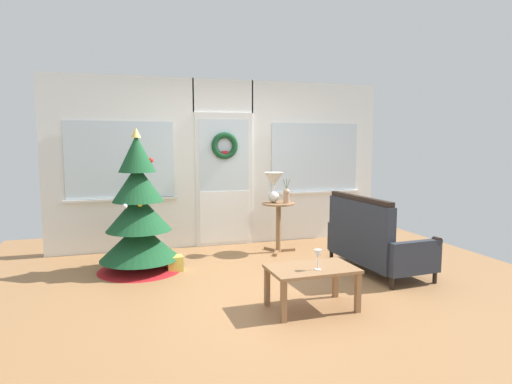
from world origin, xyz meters
TOP-DOWN VIEW (x-y plane):
  - ground_plane at (0.00, 0.00)m, footprint 6.76×6.76m
  - back_wall_with_door at (0.00, 2.08)m, footprint 5.20×0.19m
  - christmas_tree at (-1.34, 1.02)m, footprint 1.05×1.05m
  - settee_sofa at (1.42, 0.10)m, footprint 0.80×1.45m
  - side_table at (0.65, 1.36)m, footprint 0.50×0.48m
  - table_lamp at (0.59, 1.40)m, footprint 0.28×0.28m
  - flower_vase at (0.75, 1.30)m, footprint 0.11×0.10m
  - coffee_table at (0.19, -0.81)m, footprint 0.85×0.53m
  - wine_glass at (0.21, -0.90)m, footprint 0.08×0.08m
  - gift_box at (-0.92, 0.87)m, footprint 0.19×0.17m

SIDE VIEW (x-z plane):
  - ground_plane at x=0.00m, z-range 0.00..0.00m
  - gift_box at x=-0.92m, z-range 0.00..0.19m
  - coffee_table at x=0.19m, z-range 0.15..0.56m
  - settee_sofa at x=1.42m, z-range -0.10..0.86m
  - side_table at x=0.65m, z-range 0.15..0.88m
  - wine_glass at x=0.21m, z-range 0.46..0.65m
  - christmas_tree at x=-1.34m, z-range -0.24..1.54m
  - flower_vase at x=0.75m, z-range 0.67..1.02m
  - table_lamp at x=0.59m, z-range 0.79..1.23m
  - back_wall_with_door at x=0.00m, z-range 0.01..2.56m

